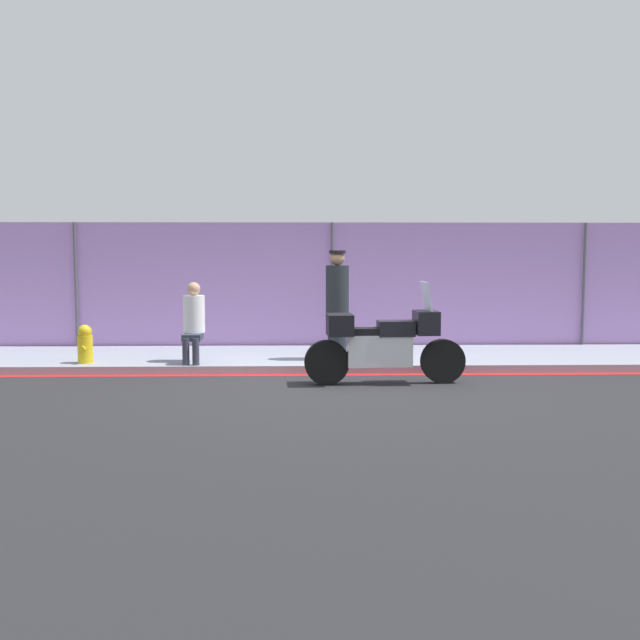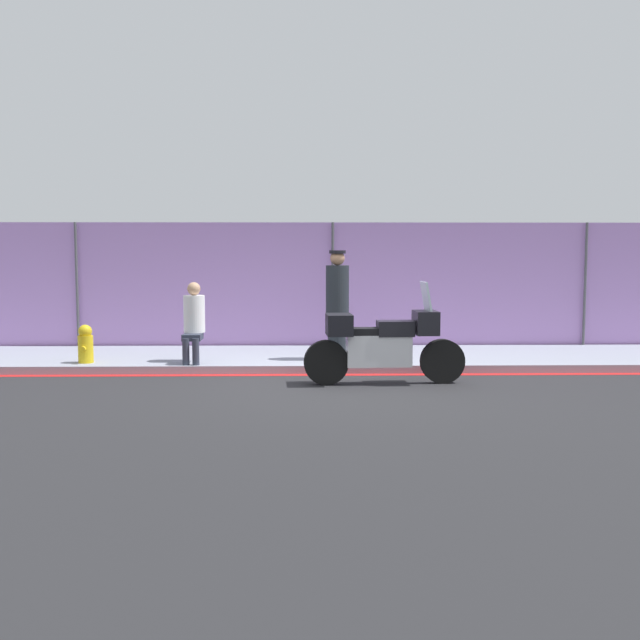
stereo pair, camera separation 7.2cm
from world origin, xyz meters
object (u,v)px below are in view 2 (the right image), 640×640
Objects in this scene: motorcycle at (383,343)px; person_seated_on_curb at (194,318)px; officer_standing at (337,304)px; fire_hydrant at (85,344)px.

motorcycle reaches higher than person_seated_on_curb.
motorcycle is 1.82× the size of person_seated_on_curb.
officer_standing reaches higher than fire_hydrant.
motorcycle is 1.77m from officer_standing.
officer_standing reaches higher than person_seated_on_curb.
officer_standing is (-0.59, 1.60, 0.45)m from motorcycle.
officer_standing is at bearing 6.02° from person_seated_on_curb.
person_seated_on_curb is at bearing -173.98° from officer_standing.
person_seated_on_curb reaches higher than fire_hydrant.
person_seated_on_curb is (-2.90, 1.36, 0.25)m from motorcycle.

